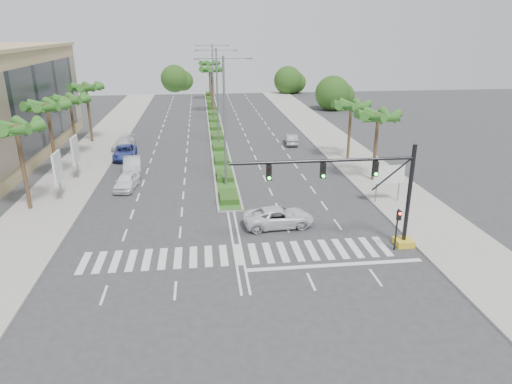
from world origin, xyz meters
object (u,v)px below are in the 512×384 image
Objects in this scene: car_parked_b at (132,165)px; car_right at (291,139)px; car_parked_c at (125,152)px; car_parked_d at (124,144)px; car_crossing at (279,217)px; car_parked_a at (127,181)px.

car_right is at bearing 22.67° from car_parked_b.
car_parked_c is at bearing 99.43° from car_parked_b.
car_parked_d is (-0.80, 4.37, -0.01)m from car_parked_c.
car_crossing is at bearing -51.85° from car_parked_d.
car_parked_c is (-1.59, 5.78, -0.08)m from car_parked_b.
car_parked_b is 10.43m from car_parked_d.
car_right is at bearing 45.96° from car_parked_a.
car_crossing reaches higher than car_parked_d.
car_crossing is 1.29× the size of car_right.
car_parked_a is 0.82× the size of car_crossing.
car_parked_b is at bearing 36.15° from car_crossing.
car_parked_b is 0.93× the size of car_crossing.
car_parked_b is at bearing -78.05° from car_parked_c.
car_parked_d is at bearing 27.03° from car_crossing.
car_crossing is at bearing -55.96° from car_parked_b.
car_parked_a is at bearing 45.14° from car_right.
car_parked_c is at bearing 30.54° from car_crossing.
car_crossing is (14.42, -21.05, 0.00)m from car_parked_c.
car_parked_a is at bearing -84.44° from car_parked_c.
car_parked_b is at bearing 34.43° from car_right.
car_parked_b is 6.00m from car_parked_c.
car_right is at bearing -17.06° from car_crossing.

